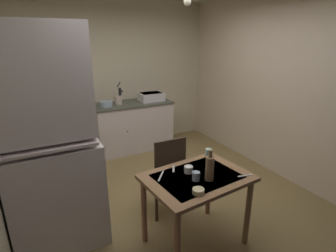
{
  "coord_description": "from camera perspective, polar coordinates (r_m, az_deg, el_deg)",
  "views": [
    {
      "loc": [
        -1.42,
        -2.6,
        2.02
      ],
      "look_at": [
        -0.03,
        0.07,
        1.01
      ],
      "focal_mm": 28.07,
      "sensor_mm": 36.0,
      "label": 1
    }
  ],
  "objects": [
    {
      "name": "sink_basin",
      "position": [
        4.98,
        -3.71,
        6.4
      ],
      "size": [
        0.44,
        0.34,
        0.15
      ],
      "color": "white",
      "rests_on": "counter_cabinet"
    },
    {
      "name": "glass_bottle",
      "position": [
        2.46,
        9.04,
        -8.97
      ],
      "size": [
        0.08,
        0.08,
        0.3
      ],
      "color": "olive",
      "rests_on": "dining_table"
    },
    {
      "name": "hutch_cabinet",
      "position": [
        2.7,
        -23.94,
        -5.04
      ],
      "size": [
        0.85,
        0.6,
        2.16
      ],
      "color": "silver",
      "rests_on": "ground"
    },
    {
      "name": "dining_table",
      "position": [
        2.62,
        6.26,
        -13.01
      ],
      "size": [
        1.04,
        0.79,
        0.77
      ],
      "color": "#936946",
      "rests_on": "ground"
    },
    {
      "name": "teacup_mint",
      "position": [
        2.47,
        6.11,
        -10.79
      ],
      "size": [
        0.07,
        0.07,
        0.09
      ],
      "primitive_type": "cylinder",
      "color": "#9EB2C6",
      "rests_on": "dining_table"
    },
    {
      "name": "ground_plane",
      "position": [
        3.58,
        0.94,
        -15.78
      ],
      "size": [
        5.36,
        5.36,
        0.0
      ],
      "primitive_type": "plane",
      "color": "olive"
    },
    {
      "name": "chair_far_side",
      "position": [
        3.1,
        -0.45,
        -10.55
      ],
      "size": [
        0.4,
        0.4,
        0.99
      ],
      "color": "#3A2A1C",
      "rests_on": "ground"
    },
    {
      "name": "pendant_bulb",
      "position": [
        3.08,
        4.22,
        25.25
      ],
      "size": [
        0.08,
        0.08,
        0.08
      ],
      "primitive_type": "sphere",
      "color": "#F9EFCC"
    },
    {
      "name": "table_knife",
      "position": [
        2.55,
        -1.53,
        -10.77
      ],
      "size": [
        0.15,
        0.17,
        0.0
      ],
      "primitive_type": "cube",
      "rotation": [
        0.0,
        0.0,
        0.87
      ],
      "color": "silver",
      "rests_on": "dining_table"
    },
    {
      "name": "mixing_bowl_counter",
      "position": [
        4.67,
        -13.25,
        4.7
      ],
      "size": [
        0.22,
        0.22,
        0.09
      ],
      "primitive_type": "cylinder",
      "color": "#9EB2C6",
      "rests_on": "counter_cabinet"
    },
    {
      "name": "stoneware_crock",
      "position": [
        4.78,
        -10.74,
        5.57
      ],
      "size": [
        0.14,
        0.14,
        0.15
      ],
      "primitive_type": "cylinder",
      "color": "beige",
      "rests_on": "counter_cabinet"
    },
    {
      "name": "mug_tall",
      "position": [
        2.6,
        4.47,
        -9.41
      ],
      "size": [
        0.09,
        0.09,
        0.07
      ],
      "primitive_type": "cylinder",
      "color": "white",
      "rests_on": "dining_table"
    },
    {
      "name": "teaspoon_by_cup",
      "position": [
        2.65,
        16.34,
        -10.32
      ],
      "size": [
        0.15,
        0.05,
        0.0
      ],
      "primitive_type": "cube",
      "rotation": [
        0.0,
        0.0,
        2.91
      ],
      "color": "beige",
      "rests_on": "dining_table"
    },
    {
      "name": "mug_dark",
      "position": [
        2.98,
        8.79,
        -5.67
      ],
      "size": [
        0.08,
        0.08,
        0.08
      ],
      "primitive_type": "cylinder",
      "color": "#ADD1C1",
      "rests_on": "dining_table"
    },
    {
      "name": "teaspoon_near_bowl",
      "position": [
        2.67,
        1.2,
        -9.3
      ],
      "size": [
        0.09,
        0.13,
        0.0
      ],
      "primitive_type": "cube",
      "rotation": [
        0.0,
        0.0,
        4.21
      ],
      "color": "beige",
      "rests_on": "dining_table"
    },
    {
      "name": "hand_pump",
      "position": [
        4.8,
        -10.34,
        6.81
      ],
      "size": [
        0.05,
        0.27,
        0.39
      ],
      "color": "#232328",
      "rests_on": "counter_cabinet"
    },
    {
      "name": "wall_back",
      "position": [
        5.07,
        -11.25,
        10.57
      ],
      "size": [
        3.68,
        0.1,
        2.69
      ],
      "primitive_type": "cube",
      "color": "beige",
      "rests_on": "ground"
    },
    {
      "name": "counter_cabinet",
      "position": [
        4.98,
        -7.63,
        0.0
      ],
      "size": [
        1.44,
        0.64,
        0.9
      ],
      "color": "silver",
      "rests_on": "ground"
    },
    {
      "name": "serving_bowl_wide",
      "position": [
        2.3,
        6.6,
        -13.88
      ],
      "size": [
        0.1,
        0.1,
        0.04
      ],
      "primitive_type": "cylinder",
      "color": "beige",
      "rests_on": "dining_table"
    },
    {
      "name": "wall_right",
      "position": [
        4.22,
        23.8,
        7.81
      ],
      "size": [
        0.1,
        4.46,
        2.69
      ],
      "primitive_type": "cube",
      "color": "beige",
      "rests_on": "ground"
    }
  ]
}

